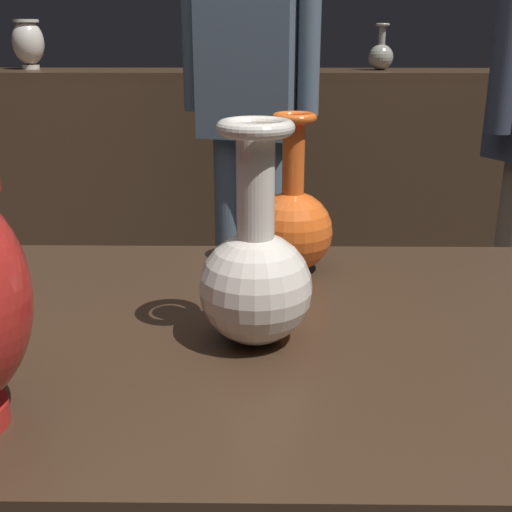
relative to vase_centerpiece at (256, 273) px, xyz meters
name	(u,v)px	position (x,y,z in m)	size (l,w,h in m)	color
back_display_shelf	(262,181)	(0.00, 2.24, -0.39)	(2.60, 0.40, 0.99)	#422D1E
vase_centerpiece	(256,273)	(0.00, 0.00, 0.00)	(0.13, 0.13, 0.26)	silver
vase_left_accent	(292,224)	(0.05, 0.24, -0.01)	(0.12, 0.12, 0.24)	#E55B1E
shelf_vase_far_left	(28,42)	(-1.04, 2.30, 0.22)	(0.14, 0.14, 0.21)	silver
shelf_vase_right	(381,55)	(0.52, 2.25, 0.17)	(0.11, 0.11, 0.19)	gray
shelf_vase_center	(262,46)	(0.00, 2.17, 0.21)	(0.06, 0.06, 0.21)	#477A38
visitor_center_back	(249,89)	(-0.04, 1.49, 0.08)	(0.45, 0.27, 1.65)	slate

